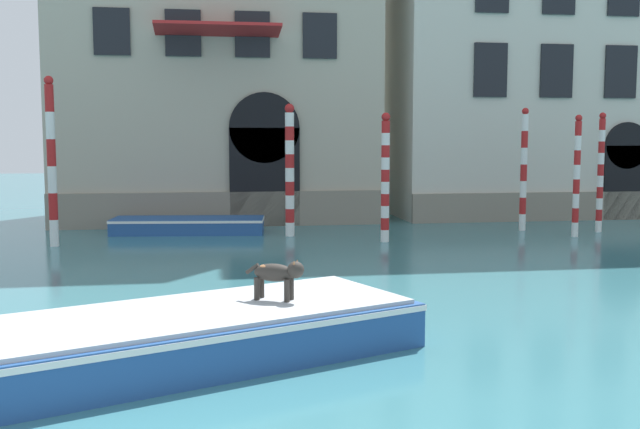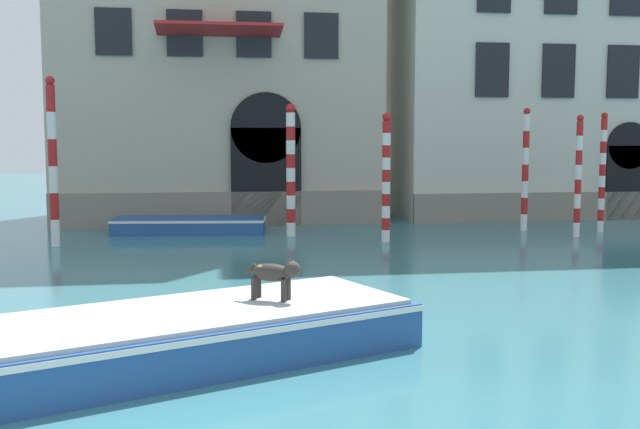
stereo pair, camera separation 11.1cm
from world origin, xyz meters
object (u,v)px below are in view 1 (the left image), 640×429
mooring_pole_0 (290,170)px  mooring_pole_5 (52,161)px  mooring_pole_3 (524,169)px  mooring_pole_4 (601,172)px  dog_on_deck (278,273)px  mooring_pole_2 (385,177)px  boat_foreground (106,346)px  boat_moored_near_palazzo (188,225)px  mooring_pole_1 (577,176)px

mooring_pole_0 → mooring_pole_5: 6.88m
mooring_pole_3 → mooring_pole_4: mooring_pole_3 is taller
dog_on_deck → mooring_pole_0: (1.57, 12.15, 0.96)m
mooring_pole_0 → mooring_pole_4: mooring_pole_0 is taller
dog_on_deck → mooring_pole_2: size_ratio=0.22×
mooring_pole_0 → mooring_pole_4: size_ratio=1.06×
boat_foreground → mooring_pole_5: 12.40m
mooring_pole_3 → mooring_pole_5: mooring_pole_5 is taller
boat_foreground → mooring_pole_3: 17.65m
mooring_pole_5 → mooring_pole_0: bearing=9.7°
boat_foreground → mooring_pole_0: mooring_pole_0 is taller
dog_on_deck → mooring_pole_3: bearing=79.8°
boat_moored_near_palazzo → mooring_pole_2: mooring_pole_2 is taller
mooring_pole_1 → mooring_pole_2: (-6.03, -0.18, 0.02)m
boat_moored_near_palazzo → mooring_pole_3: (10.78, -0.97, 1.75)m
mooring_pole_1 → boat_moored_near_palazzo: bearing=167.2°
boat_moored_near_palazzo → mooring_pole_5: mooring_pole_5 is taller
mooring_pole_0 → mooring_pole_4: 9.96m
mooring_pole_0 → boat_foreground: bearing=-106.6°
dog_on_deck → boat_moored_near_palazzo: (-1.55, 13.30, -0.83)m
mooring_pole_0 → mooring_pole_3: mooring_pole_0 is taller
mooring_pole_0 → mooring_pole_4: bearing=-3.2°
boat_moored_near_palazzo → mooring_pole_5: 4.81m
mooring_pole_5 → mooring_pole_1: bearing=-1.4°
mooring_pole_1 → mooring_pole_3: size_ratio=0.93×
boat_moored_near_palazzo → mooring_pole_0: bearing=-13.7°
mooring_pole_0 → mooring_pole_3: bearing=1.4°
mooring_pole_1 → mooring_pole_4: 1.64m
dog_on_deck → mooring_pole_2: 11.29m
mooring_pole_1 → boat_foreground: bearing=-137.3°
mooring_pole_4 → mooring_pole_3: bearing=162.1°
boat_foreground → mooring_pole_4: size_ratio=2.34×
mooring_pole_0 → dog_on_deck: bearing=-97.3°
mooring_pole_3 → mooring_pole_5: 14.51m
boat_foreground → boat_moored_near_palazzo: (0.78, 14.20, -0.11)m
dog_on_deck → mooring_pole_1: size_ratio=0.22×
mooring_pole_2 → mooring_pole_5: (-9.37, 0.54, 0.49)m
mooring_pole_0 → mooring_pole_2: mooring_pole_0 is taller
mooring_pole_4 → mooring_pole_2: bearing=-171.2°
boat_moored_near_palazzo → mooring_pole_0: mooring_pole_0 is taller
boat_foreground → dog_on_deck: dog_on_deck is taller
boat_foreground → mooring_pole_1: (12.52, 11.53, 1.50)m
boat_moored_near_palazzo → mooring_pole_1: bearing=-6.2°
mooring_pole_5 → mooring_pole_3: bearing=5.3°
boat_foreground → mooring_pole_3: bearing=26.0°
boat_moored_near_palazzo → mooring_pole_3: 10.97m
boat_foreground → mooring_pole_0: size_ratio=2.21×
boat_moored_near_palazzo → mooring_pole_1: size_ratio=1.32×
mooring_pole_1 → mooring_pole_2: size_ratio=0.99×
mooring_pole_1 → mooring_pole_5: size_ratio=0.79×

